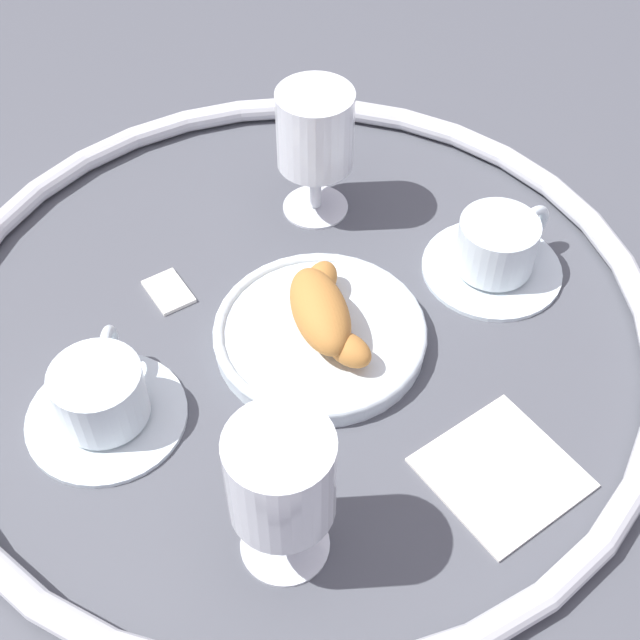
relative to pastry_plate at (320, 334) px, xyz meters
name	(u,v)px	position (x,y,z in m)	size (l,w,h in m)	color
ground_plane	(294,326)	(-0.02, -0.02, -0.01)	(2.20, 2.20, 0.00)	#4C4F56
table_chrome_rim	(294,317)	(-0.02, -0.02, 0.00)	(0.67, 0.67, 0.02)	silver
pastry_plate	(320,334)	(0.00, 0.00, 0.00)	(0.19, 0.19, 0.02)	silver
croissant_large	(323,311)	(0.00, 0.00, 0.03)	(0.14, 0.07, 0.04)	#BC7A38
coffee_cup_near	(102,399)	(0.04, -0.19, 0.01)	(0.14, 0.14, 0.06)	silver
coffee_cup_far	(496,250)	(-0.05, 0.18, 0.01)	(0.14, 0.14, 0.06)	silver
juice_glass_left	(281,480)	(0.19, -0.07, 0.08)	(0.08, 0.08, 0.14)	white
juice_glass_right	(315,135)	(-0.18, 0.03, 0.08)	(0.08, 0.08, 0.14)	white
sugar_packet	(168,290)	(-0.09, -0.13, -0.01)	(0.05, 0.03, 0.01)	white
folded_napkin	(502,472)	(0.17, 0.11, -0.01)	(0.11, 0.11, 0.01)	silver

